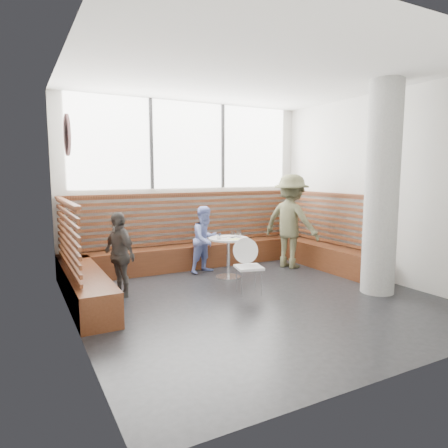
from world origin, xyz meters
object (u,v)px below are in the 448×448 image
concrete_column (382,189)px  cafe_chair (247,262)px  child_back (206,240)px  adult_man (291,221)px  cafe_table (228,249)px  child_left (119,254)px

concrete_column → cafe_chair: (-1.81, 0.93, -1.11)m
concrete_column → child_back: bearing=127.6°
cafe_chair → adult_man: size_ratio=0.46×
cafe_chair → concrete_column: bearing=-14.2°
cafe_table → child_left: child_left is taller
cafe_table → cafe_chair: bearing=-100.9°
cafe_chair → child_left: 1.93m
cafe_table → child_left: (-1.95, -0.17, 0.13)m
concrete_column → cafe_table: 2.69m
cafe_chair → child_back: (-0.02, 1.44, 0.13)m
concrete_column → child_back: size_ratio=2.58×
child_left → cafe_table: bearing=77.7°
child_back → child_left: (-1.75, -0.70, 0.02)m
cafe_chair → child_back: bearing=103.6°
cafe_table → cafe_chair: (-0.18, -0.91, -0.02)m
cafe_table → child_left: 1.96m
child_back → cafe_chair: bearing=-106.1°
adult_man → child_back: adult_man is taller
cafe_table → child_back: size_ratio=0.58×
concrete_column → child_left: size_ratio=2.50×
concrete_column → cafe_chair: size_ratio=3.80×
adult_man → cafe_table: bearing=74.9°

